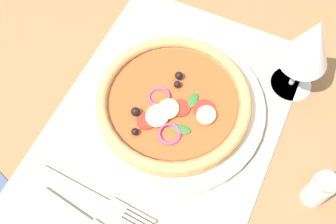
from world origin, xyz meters
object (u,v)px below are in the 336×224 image
(fork, at_px, (101,200))
(pepper_shaker, at_px, (319,189))
(wine_glass, at_px, (310,44))
(plate, at_px, (176,107))
(pizza, at_px, (176,103))

(fork, bearing_deg, pepper_shaker, 29.47)
(wine_glass, distance_m, pepper_shaker, 0.20)
(plate, relative_size, wine_glass, 1.85)
(plate, bearing_deg, wine_glass, 129.29)
(wine_glass, xyz_separation_m, pepper_shaker, (0.16, 0.08, -0.07))
(fork, xyz_separation_m, pepper_shaker, (-0.13, 0.26, 0.03))
(plate, distance_m, pepper_shaker, 0.23)
(pizza, height_order, pepper_shaker, pepper_shaker)
(plate, height_order, wine_glass, wine_glass)
(pizza, distance_m, pepper_shaker, 0.23)
(plate, relative_size, pepper_shaker, 4.12)
(pizza, relative_size, wine_glass, 1.56)
(fork, distance_m, wine_glass, 0.36)
(pizza, height_order, fork, pizza)
(pepper_shaker, bearing_deg, pizza, -101.00)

